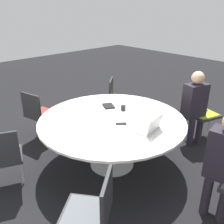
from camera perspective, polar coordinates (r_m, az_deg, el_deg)
ground_plane at (r=3.75m, az=-0.00°, el=-11.74°), size 16.00×16.00×0.00m
conference_table at (r=3.42m, az=-0.00°, el=-2.95°), size 1.99×1.99×0.73m
chair_1 at (r=4.48m, az=19.66°, el=0.63°), size 0.53×0.54×0.87m
chair_2 at (r=4.77m, az=1.32°, el=3.45°), size 0.60×0.61×0.87m
chair_3 at (r=4.30m, az=-16.47°, el=0.11°), size 0.53×0.51×0.87m
chair_4 at (r=3.27m, az=-23.80°, el=-8.91°), size 0.56×0.57×0.87m
chair_5 at (r=2.34m, az=-4.46°, el=-21.27°), size 0.60×0.60×0.87m
person_1 at (r=4.19m, az=18.49°, el=2.07°), size 0.33×0.41×1.22m
laptop at (r=3.07m, az=8.87°, el=-3.50°), size 0.27×0.35×0.21m
spiral_notebook at (r=3.78m, az=-0.82°, el=1.41°), size 0.26×0.23×0.02m
coffee_cup at (r=3.64m, az=2.59°, el=0.97°), size 0.07×0.07×0.08m
cell_phone at (r=3.24m, az=2.08°, el=-2.72°), size 0.14×0.15×0.01m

